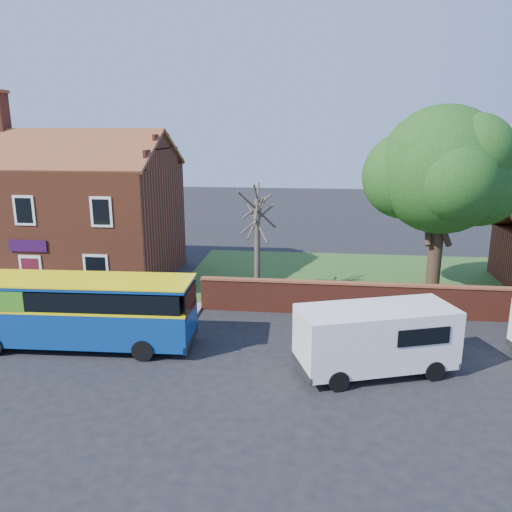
# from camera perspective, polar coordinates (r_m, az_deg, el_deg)

# --- Properties ---
(ground) EXTENTS (120.00, 120.00, 0.00)m
(ground) POSITION_cam_1_polar(r_m,az_deg,el_deg) (19.16, -16.96, -12.70)
(ground) COLOR black
(ground) RESTS_ON ground
(pavement) EXTENTS (18.00, 3.50, 0.12)m
(pavement) POSITION_cam_1_polar(r_m,az_deg,el_deg) (27.01, -25.86, -5.43)
(pavement) COLOR gray
(pavement) RESTS_ON ground
(grass_strip) EXTENTS (26.00, 12.00, 0.04)m
(grass_strip) POSITION_cam_1_polar(r_m,az_deg,el_deg) (30.30, 17.28, -2.66)
(grass_strip) COLOR #426B28
(grass_strip) RESTS_ON ground
(shop_building) EXTENTS (12.30, 8.13, 10.50)m
(shop_building) POSITION_cam_1_polar(r_m,az_deg,el_deg) (31.03, -20.96, 3.87)
(shop_building) COLOR brown
(shop_building) RESTS_ON ground
(boundary_wall) EXTENTS (22.00, 0.38, 1.60)m
(boundary_wall) POSITION_cam_1_polar(r_m,az_deg,el_deg) (24.47, 19.86, -4.92)
(boundary_wall) COLOR maroon
(boundary_wall) RESTS_ON ground
(bus) EXTENTS (9.36, 2.72, 2.83)m
(bus) POSITION_cam_1_polar(r_m,az_deg,el_deg) (21.22, -20.57, -5.60)
(bus) COLOR navy
(bus) RESTS_ON ground
(van_near) EXTENTS (5.93, 3.86, 2.42)m
(van_near) POSITION_cam_1_polar(r_m,az_deg,el_deg) (18.42, 13.56, -8.93)
(van_near) COLOR white
(van_near) RESTS_ON ground
(large_tree) EXTENTS (7.97, 6.30, 9.72)m
(large_tree) POSITION_cam_1_polar(r_m,az_deg,el_deg) (26.72, 20.58, 8.78)
(large_tree) COLOR black
(large_tree) RESTS_ON ground
(bare_tree) EXTENTS (2.12, 2.52, 5.64)m
(bare_tree) POSITION_cam_1_polar(r_m,az_deg,el_deg) (25.15, 0.14, 1.39)
(bare_tree) COLOR #4C4238
(bare_tree) RESTS_ON ground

